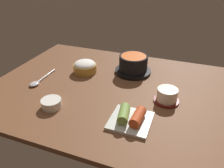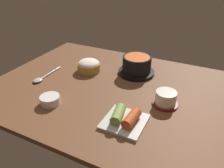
{
  "view_description": "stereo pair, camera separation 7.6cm",
  "coord_description": "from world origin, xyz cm",
  "px_view_note": "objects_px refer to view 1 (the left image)",
  "views": [
    {
      "loc": [
        29.19,
        -74.33,
        49.93
      ],
      "look_at": [
        2.0,
        -2.0,
        5.0
      ],
      "focal_mm": 35.09,
      "sensor_mm": 36.0,
      "label": 1
    },
    {
      "loc": [
        36.2,
        -71.29,
        49.93
      ],
      "look_at": [
        2.0,
        -2.0,
        5.0
      ],
      "focal_mm": 35.09,
      "sensor_mm": 36.0,
      "label": 2
    }
  ],
  "objects_px": {
    "tea_cup_with_saucer": "(167,96)",
    "side_bowl_near": "(51,103)",
    "kimchi_plate": "(131,118)",
    "spoon": "(38,81)",
    "stone_pot": "(133,65)",
    "rice_bowl": "(85,67)"
  },
  "relations": [
    {
      "from": "side_bowl_near",
      "to": "spoon",
      "type": "xyz_separation_m",
      "value": [
        -0.16,
        0.13,
        -0.01
      ]
    },
    {
      "from": "stone_pot",
      "to": "rice_bowl",
      "type": "bearing_deg",
      "value": -160.45
    },
    {
      "from": "stone_pot",
      "to": "tea_cup_with_saucer",
      "type": "height_order",
      "value": "stone_pot"
    },
    {
      "from": "side_bowl_near",
      "to": "rice_bowl",
      "type": "bearing_deg",
      "value": 92.52
    },
    {
      "from": "stone_pot",
      "to": "tea_cup_with_saucer",
      "type": "distance_m",
      "value": 0.27
    },
    {
      "from": "side_bowl_near",
      "to": "spoon",
      "type": "distance_m",
      "value": 0.21
    },
    {
      "from": "tea_cup_with_saucer",
      "to": "side_bowl_near",
      "type": "distance_m",
      "value": 0.43
    },
    {
      "from": "rice_bowl",
      "to": "kimchi_plate",
      "type": "distance_m",
      "value": 0.42
    },
    {
      "from": "rice_bowl",
      "to": "kimchi_plate",
      "type": "height_order",
      "value": "rice_bowl"
    },
    {
      "from": "rice_bowl",
      "to": "side_bowl_near",
      "type": "xyz_separation_m",
      "value": [
        0.01,
        -0.3,
        -0.01
      ]
    },
    {
      "from": "rice_bowl",
      "to": "kimchi_plate",
      "type": "relative_size",
      "value": 0.8
    },
    {
      "from": "tea_cup_with_saucer",
      "to": "spoon",
      "type": "height_order",
      "value": "tea_cup_with_saucer"
    },
    {
      "from": "stone_pot",
      "to": "kimchi_plate",
      "type": "height_order",
      "value": "stone_pot"
    },
    {
      "from": "kimchi_plate",
      "to": "side_bowl_near",
      "type": "bearing_deg",
      "value": -176.03
    },
    {
      "from": "stone_pot",
      "to": "kimchi_plate",
      "type": "relative_size",
      "value": 1.25
    },
    {
      "from": "tea_cup_with_saucer",
      "to": "stone_pot",
      "type": "bearing_deg",
      "value": 134.43
    },
    {
      "from": "rice_bowl",
      "to": "kimchi_plate",
      "type": "xyz_separation_m",
      "value": [
        0.31,
        -0.28,
        -0.01
      ]
    },
    {
      "from": "side_bowl_near",
      "to": "kimchi_plate",
      "type": "bearing_deg",
      "value": 3.97
    },
    {
      "from": "rice_bowl",
      "to": "tea_cup_with_saucer",
      "type": "relative_size",
      "value": 1.15
    },
    {
      "from": "kimchi_plate",
      "to": "spoon",
      "type": "relative_size",
      "value": 0.77
    },
    {
      "from": "tea_cup_with_saucer",
      "to": "rice_bowl",
      "type": "bearing_deg",
      "value": 164.17
    },
    {
      "from": "tea_cup_with_saucer",
      "to": "spoon",
      "type": "xyz_separation_m",
      "value": [
        -0.55,
        -0.05,
        -0.02
      ]
    }
  ]
}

